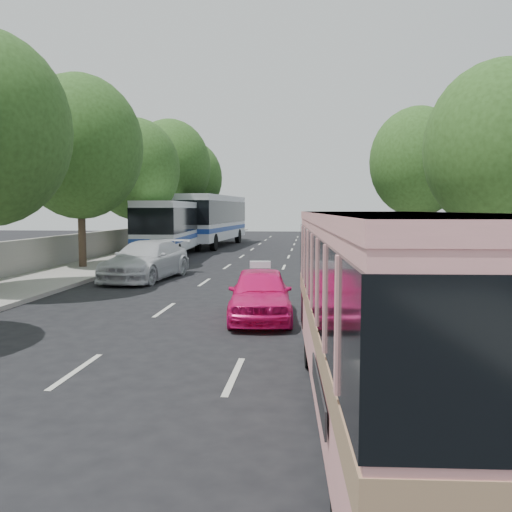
# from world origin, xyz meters

# --- Properties ---
(ground) EXTENTS (120.00, 120.00, 0.00)m
(ground) POSITION_xyz_m (0.00, 0.00, 0.00)
(ground) COLOR black
(ground) RESTS_ON ground
(sidewalk_left) EXTENTS (4.00, 90.00, 0.15)m
(sidewalk_left) POSITION_xyz_m (-8.50, 20.00, 0.07)
(sidewalk_left) COLOR #9E998E
(sidewalk_left) RESTS_ON ground
(sidewalk_right) EXTENTS (4.00, 90.00, 0.12)m
(sidewalk_right) POSITION_xyz_m (8.50, 20.00, 0.06)
(sidewalk_right) COLOR #9E998E
(sidewalk_right) RESTS_ON ground
(low_wall) EXTENTS (0.30, 90.00, 1.50)m
(low_wall) POSITION_xyz_m (-10.30, 20.00, 0.90)
(low_wall) COLOR #9E998E
(low_wall) RESTS_ON sidewalk_left
(tree_left_c) EXTENTS (6.00, 6.00, 9.35)m
(tree_left_c) POSITION_xyz_m (-8.62, 13.94, 6.12)
(tree_left_c) COLOR #38281E
(tree_left_c) RESTS_ON ground
(tree_left_d) EXTENTS (5.52, 5.52, 8.60)m
(tree_left_d) POSITION_xyz_m (-8.52, 21.94, 5.63)
(tree_left_d) COLOR #38281E
(tree_left_d) RESTS_ON ground
(tree_left_e) EXTENTS (6.30, 6.30, 9.82)m
(tree_left_e) POSITION_xyz_m (-8.42, 29.94, 6.43)
(tree_left_e) COLOR #38281E
(tree_left_e) RESTS_ON ground
(tree_left_f) EXTENTS (5.88, 5.88, 9.16)m
(tree_left_f) POSITION_xyz_m (-8.62, 37.94, 6.00)
(tree_left_f) COLOR #38281E
(tree_left_f) RESTS_ON ground
(tree_right_near) EXTENTS (5.10, 5.10, 7.95)m
(tree_right_near) POSITION_xyz_m (8.78, 7.94, 5.20)
(tree_right_near) COLOR #38281E
(tree_right_near) RESTS_ON ground
(tree_right_far) EXTENTS (6.00, 6.00, 9.35)m
(tree_right_far) POSITION_xyz_m (9.08, 23.94, 6.12)
(tree_right_far) COLOR #38281E
(tree_right_far) RESTS_ON ground
(pink_bus) EXTENTS (2.77, 9.16, 2.89)m
(pink_bus) POSITION_xyz_m (3.49, -3.96, 1.80)
(pink_bus) COLOR #FDA3A4
(pink_bus) RESTS_ON ground
(pink_taxi) EXTENTS (1.96, 4.17, 1.38)m
(pink_taxi) POSITION_xyz_m (1.00, 3.00, 0.69)
(pink_taxi) COLOR #F31573
(pink_taxi) RESTS_ON ground
(white_pickup) EXTENTS (2.98, 5.80, 1.61)m
(white_pickup) POSITION_xyz_m (-4.50, 10.68, 0.80)
(white_pickup) COLOR silver
(white_pickup) RESTS_ON ground
(tour_coach_front) EXTENTS (3.01, 11.41, 3.38)m
(tour_coach_front) POSITION_xyz_m (-6.30, 22.09, 2.04)
(tour_coach_front) COLOR silver
(tour_coach_front) RESTS_ON ground
(tour_coach_rear) EXTENTS (3.66, 13.44, 3.98)m
(tour_coach_rear) POSITION_xyz_m (-5.41, 30.95, 2.39)
(tour_coach_rear) COLOR silver
(tour_coach_rear) RESTS_ON ground
(taxi_roof_sign) EXTENTS (0.56, 0.23, 0.18)m
(taxi_roof_sign) POSITION_xyz_m (1.00, 3.00, 1.47)
(taxi_roof_sign) COLOR silver
(taxi_roof_sign) RESTS_ON pink_taxi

